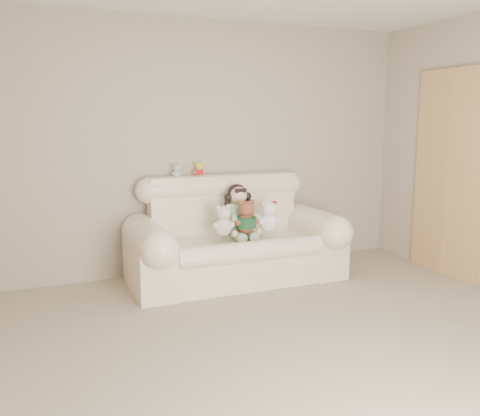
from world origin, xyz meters
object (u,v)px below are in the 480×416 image
Objects in this scene: white_cat at (269,213)px; cream_teddy at (223,217)px; sofa at (236,230)px; brown_teddy at (246,214)px; seated_child at (238,210)px.

white_cat reaches higher than cream_teddy.
sofa is 5.44× the size of brown_teddy.
sofa reaches higher than brown_teddy.
seated_child is 1.42× the size of brown_teddy.
cream_teddy is (-0.48, -0.01, -0.01)m from white_cat.
sofa reaches higher than cream_teddy.
cream_teddy is at bearing -154.50° from white_cat.
white_cat is at bearing 3.13° from cream_teddy.
sofa is at bearing -114.47° from seated_child.
white_cat is at bearing -23.29° from sofa.
cream_teddy is at bearing 160.67° from brown_teddy.
seated_child reaches higher than cream_teddy.
sofa is 5.75× the size of white_cat.
brown_teddy is 0.25m from cream_teddy.
seated_child is 0.32m from white_cat.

